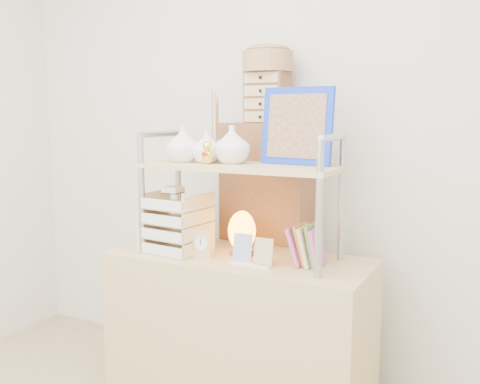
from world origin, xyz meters
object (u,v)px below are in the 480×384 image
object	(u,v)px
desk	(239,334)
letter_tray	(174,226)
salt_lamp	(242,232)
cabinet	(268,253)

from	to	relation	value
desk	letter_tray	distance (m)	0.59
desk	salt_lamp	xyz separation A→B (m)	(-0.00, 0.03, 0.48)
cabinet	salt_lamp	world-z (taller)	cabinet
letter_tray	salt_lamp	world-z (taller)	letter_tray
cabinet	salt_lamp	bearing A→B (deg)	-84.95
cabinet	letter_tray	bearing A→B (deg)	-121.21
desk	salt_lamp	bearing A→B (deg)	94.02
desk	cabinet	xyz separation A→B (m)	(-0.02, 0.37, 0.30)
letter_tray	salt_lamp	bearing A→B (deg)	18.71
cabinet	letter_tray	xyz separation A→B (m)	(-0.28, -0.44, 0.20)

